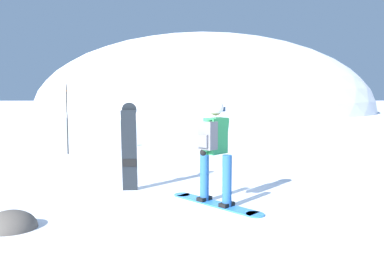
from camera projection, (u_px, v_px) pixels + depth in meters
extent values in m
plane|color=white|center=(186.00, 200.00, 6.25)|extent=(300.00, 300.00, 0.00)
ellipsoid|color=silver|center=(203.00, 111.00, 44.49)|extent=(38.73, 34.86, 17.96)
cube|color=blue|center=(215.00, 204.00, 5.99)|extent=(1.29, 1.32, 0.02)
cylinder|color=blue|center=(182.00, 195.00, 6.53)|extent=(0.28, 0.28, 0.02)
cylinder|color=blue|center=(255.00, 215.00, 5.45)|extent=(0.28, 0.28, 0.02)
cube|color=black|center=(204.00, 199.00, 6.15)|extent=(0.28, 0.28, 0.06)
cube|color=black|center=(227.00, 204.00, 5.82)|extent=(0.28, 0.28, 0.06)
cylinder|color=#235699|center=(204.00, 176.00, 6.12)|extent=(0.15, 0.15, 0.82)
cylinder|color=#235699|center=(227.00, 181.00, 5.79)|extent=(0.15, 0.15, 0.82)
cube|color=#2D9351|center=(216.00, 136.00, 5.89)|extent=(0.41, 0.41, 0.58)
cylinder|color=#2D9351|center=(206.00, 137.00, 5.73)|extent=(0.19, 0.20, 0.57)
cylinder|color=#2D9351|center=(225.00, 135.00, 6.06)|extent=(0.19, 0.20, 0.57)
sphere|color=black|center=(203.00, 152.00, 5.76)|extent=(0.11, 0.11, 0.11)
sphere|color=black|center=(223.00, 149.00, 6.12)|extent=(0.11, 0.11, 0.11)
cube|color=slate|center=(207.00, 135.00, 5.75)|extent=(0.32, 0.33, 0.44)
cube|color=slate|center=(203.00, 141.00, 5.68)|extent=(0.18, 0.19, 0.20)
sphere|color=#9E7051|center=(216.00, 109.00, 5.86)|extent=(0.21, 0.21, 0.21)
sphere|color=silver|center=(216.00, 107.00, 5.85)|extent=(0.25, 0.25, 0.25)
cube|color=navy|center=(221.00, 109.00, 5.95)|extent=(0.14, 0.14, 0.08)
cube|color=black|center=(129.00, 151.00, 6.77)|extent=(0.28, 0.16, 1.52)
cylinder|color=black|center=(129.00, 110.00, 6.77)|extent=(0.28, 0.05, 0.28)
cube|color=black|center=(129.00, 139.00, 6.78)|extent=(0.25, 0.08, 0.15)
cube|color=black|center=(130.00, 162.00, 6.82)|extent=(0.25, 0.08, 0.15)
cylinder|color=black|center=(67.00, 120.00, 11.16)|extent=(0.04, 0.04, 2.11)
cylinder|color=orange|center=(66.00, 91.00, 11.09)|extent=(0.20, 0.20, 0.02)
cone|color=black|center=(66.00, 84.00, 11.07)|extent=(0.04, 0.04, 0.08)
ellipsoid|color=#4C4742|center=(11.00, 228.00, 4.91)|extent=(0.70, 0.59, 0.49)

